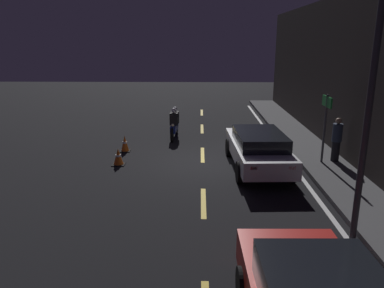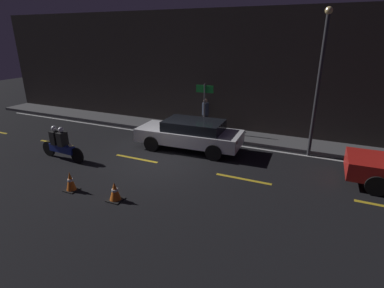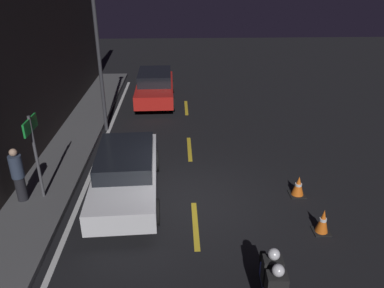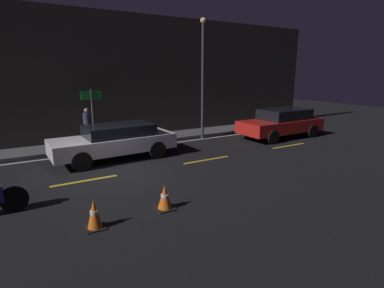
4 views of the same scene
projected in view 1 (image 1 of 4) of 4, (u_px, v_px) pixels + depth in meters
ground_plane at (203, 163)px, 13.66m from camera, size 56.00×56.00×0.00m
raised_curb at (321, 161)px, 13.55m from camera, size 28.00×1.68×0.16m
building_front at (358, 80)px, 12.75m from camera, size 28.00×0.30×6.01m
lane_dash_a at (202, 112)px, 23.30m from camera, size 2.00×0.14×0.01m
lane_dash_b at (202, 129)px, 18.96m from camera, size 2.00×0.14×0.01m
lane_dash_c at (203, 155)px, 14.63m from camera, size 2.00×0.14×0.01m
lane_dash_d at (203, 202)px, 10.29m from camera, size 2.00×0.14×0.01m
lane_solid_kerb at (291, 163)px, 13.59m from camera, size 25.20×0.14×0.01m
sedan_white at (258, 148)px, 12.89m from camera, size 4.64×2.01×1.34m
motorcycle at (174, 124)px, 17.13m from camera, size 2.28×0.40×1.39m
traffic_cone_near at (125, 144)px, 15.00m from camera, size 0.41×0.41×0.66m
traffic_cone_mid at (118, 157)px, 13.36m from camera, size 0.46×0.46×0.61m
pedestrian at (337, 139)px, 13.19m from camera, size 0.34×0.34×1.56m
shop_sign at (326, 115)px, 12.81m from camera, size 0.90×0.08×2.40m
street_lamp at (370, 95)px, 7.52m from camera, size 0.28×0.28×5.76m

